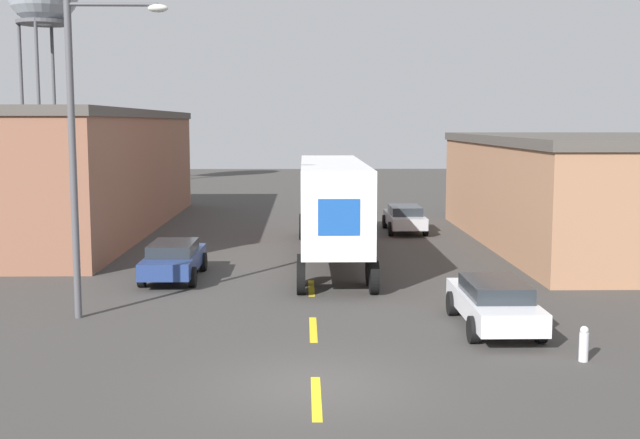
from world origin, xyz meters
TOP-DOWN VIEW (x-y plane):
  - ground_plane at (0.00, 0.00)m, footprint 160.00×160.00m
  - road_centerline at (0.00, 4.65)m, footprint 0.20×13.50m
  - warehouse_left at (-12.70, 25.10)m, footprint 9.69×25.71m
  - warehouse_right at (13.81, 19.51)m, footprint 11.93×20.07m
  - semi_truck at (0.84, 15.93)m, footprint 2.66×15.50m
  - parked_car_left_far at (-4.89, 11.81)m, footprint 1.94×4.78m
  - parked_car_right_far at (4.89, 24.03)m, footprint 1.94×4.78m
  - parked_car_right_near at (4.89, 4.68)m, footprint 1.94×4.78m
  - street_lamp at (-6.39, 6.10)m, footprint 2.85×0.32m
  - fire_hydrant at (6.29, 1.63)m, footprint 0.22×0.22m

SIDE VIEW (x-z plane):
  - ground_plane at x=0.00m, z-range 0.00..0.00m
  - road_centerline at x=0.00m, z-range 0.00..0.01m
  - fire_hydrant at x=6.29m, z-range 0.00..0.84m
  - parked_car_left_far at x=-4.89m, z-range 0.06..1.40m
  - parked_car_right_far at x=4.89m, z-range 0.06..1.40m
  - parked_car_right_near at x=4.89m, z-range 0.06..1.40m
  - semi_truck at x=0.84m, z-range 0.43..4.48m
  - warehouse_right at x=13.81m, z-range 0.01..4.99m
  - warehouse_left at x=-12.70m, z-range 0.01..6.19m
  - street_lamp at x=-6.39m, z-range 0.69..9.60m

